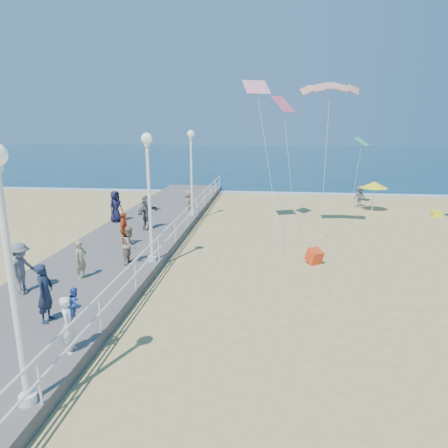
# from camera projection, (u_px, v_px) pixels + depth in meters

# --- Properties ---
(ground) EXTENTS (160.00, 160.00, 0.00)m
(ground) POSITION_uv_depth(u_px,v_px,m) (279.00, 275.00, 16.48)
(ground) COLOR tan
(ground) RESTS_ON ground
(ocean) EXTENTS (160.00, 90.00, 0.05)m
(ocean) POSITION_uv_depth(u_px,v_px,m) (272.00, 156.00, 79.16)
(ocean) COLOR #0B2E46
(ocean) RESTS_ON ground
(surf_line) EXTENTS (160.00, 1.20, 0.04)m
(surf_line) POSITION_uv_depth(u_px,v_px,m) (274.00, 193.00, 36.24)
(surf_line) COLOR white
(surf_line) RESTS_ON ground
(boardwalk) EXTENTS (5.00, 44.00, 0.40)m
(boardwalk) POSITION_uv_depth(u_px,v_px,m) (104.00, 263.00, 17.25)
(boardwalk) COLOR slate
(boardwalk) RESTS_ON ground
(railing) EXTENTS (0.05, 42.00, 0.55)m
(railing) POSITION_uv_depth(u_px,v_px,m) (158.00, 242.00, 16.73)
(railing) COLOR white
(railing) RESTS_ON boardwalk
(lamp_post_near) EXTENTS (0.44, 0.44, 5.32)m
(lamp_post_near) POSITION_uv_depth(u_px,v_px,m) (8.00, 253.00, 7.50)
(lamp_post_near) COLOR white
(lamp_post_near) RESTS_ON boardwalk
(lamp_post_mid) EXTENTS (0.44, 0.44, 5.32)m
(lamp_post_mid) POSITION_uv_depth(u_px,v_px,m) (149.00, 185.00, 16.18)
(lamp_post_mid) COLOR white
(lamp_post_mid) RESTS_ON boardwalk
(lamp_post_far) EXTENTS (0.44, 0.44, 5.32)m
(lamp_post_far) POSITION_uv_depth(u_px,v_px,m) (191.00, 164.00, 24.86)
(lamp_post_far) COLOR white
(lamp_post_far) RESTS_ON boardwalk
(woman_holding_toddler) EXTENTS (0.45, 0.60, 1.49)m
(woman_holding_toddler) POSITION_uv_depth(u_px,v_px,m) (69.00, 324.00, 10.01)
(woman_holding_toddler) COLOR white
(woman_holding_toddler) RESTS_ON boardwalk
(toddler_held) EXTENTS (0.38, 0.46, 0.83)m
(toddler_held) POSITION_uv_depth(u_px,v_px,m) (75.00, 303.00, 10.01)
(toddler_held) COLOR #2D4CA9
(toddler_held) RESTS_ON boardwalk
(spectator_0) EXTENTS (0.46, 0.67, 1.77)m
(spectator_0) POSITION_uv_depth(u_px,v_px,m) (45.00, 293.00, 11.55)
(spectator_0) COLOR #1A2439
(spectator_0) RESTS_ON boardwalk
(spectator_1) EXTENTS (0.70, 0.85, 1.58)m
(spectator_1) POSITION_uv_depth(u_px,v_px,m) (130.00, 245.00, 16.51)
(spectator_1) COLOR gray
(spectator_1) RESTS_ON boardwalk
(spectator_2) EXTENTS (0.81, 1.22, 1.76)m
(spectator_2) POSITION_uv_depth(u_px,v_px,m) (21.00, 268.00, 13.55)
(spectator_2) COLOR slate
(spectator_2) RESTS_ON boardwalk
(spectator_3) EXTENTS (0.53, 1.01, 1.64)m
(spectator_3) POSITION_uv_depth(u_px,v_px,m) (124.00, 229.00, 18.86)
(spectator_3) COLOR #C74318
(spectator_3) RESTS_ON boardwalk
(spectator_4) EXTENTS (0.92, 1.08, 1.87)m
(spectator_4) POSITION_uv_depth(u_px,v_px,m) (116.00, 206.00, 23.61)
(spectator_4) COLOR #171833
(spectator_4) RESTS_ON boardwalk
(spectator_5) EXTENTS (1.27, 1.83, 1.90)m
(spectator_5) POSITION_uv_depth(u_px,v_px,m) (147.00, 212.00, 21.93)
(spectator_5) COLOR #57575B
(spectator_5) RESTS_ON boardwalk
(spectator_6) EXTENTS (0.50, 0.61, 1.46)m
(spectator_6) POSITION_uv_depth(u_px,v_px,m) (81.00, 260.00, 14.86)
(spectator_6) COLOR #959467
(spectator_6) RESTS_ON boardwalk
(beach_walker_a) EXTENTS (1.21, 0.97, 1.63)m
(beach_walker_a) POSITION_uv_depth(u_px,v_px,m) (360.00, 196.00, 29.93)
(beach_walker_a) COLOR #55565A
(beach_walker_a) RESTS_ON ground
(beach_walker_c) EXTENTS (0.65, 0.93, 1.80)m
(beach_walker_c) POSITION_uv_depth(u_px,v_px,m) (189.00, 204.00, 26.72)
(beach_walker_c) COLOR #826E59
(beach_walker_c) RESTS_ON ground
(box_kite) EXTENTS (0.84, 0.89, 0.74)m
(box_kite) POSITION_uv_depth(u_px,v_px,m) (314.00, 258.00, 17.68)
(box_kite) COLOR red
(box_kite) RESTS_ON ground
(beach_umbrella) EXTENTS (1.90, 1.90, 2.14)m
(beach_umbrella) POSITION_uv_depth(u_px,v_px,m) (374.00, 185.00, 28.17)
(beach_umbrella) COLOR white
(beach_umbrella) RESTS_ON ground
(beach_chair_right) EXTENTS (0.55, 0.55, 0.40)m
(beach_chair_right) POSITION_uv_depth(u_px,v_px,m) (436.00, 214.00, 26.90)
(beach_chair_right) COLOR #FFF81A
(beach_chair_right) RESTS_ON ground
(kite_parafoil) EXTENTS (3.06, 0.94, 0.65)m
(kite_parafoil) POSITION_uv_depth(u_px,v_px,m) (330.00, 86.00, 20.57)
(kite_parafoil) COLOR red
(kite_diamond_pink) EXTENTS (1.51, 1.63, 0.94)m
(kite_diamond_pink) POSITION_uv_depth(u_px,v_px,m) (283.00, 104.00, 23.18)
(kite_diamond_pink) COLOR #DE5178
(kite_diamond_green) EXTENTS (1.29, 1.35, 0.59)m
(kite_diamond_green) POSITION_uv_depth(u_px,v_px,m) (362.00, 141.00, 29.32)
(kite_diamond_green) COLOR #29BF6D
(kite_diamond_redwhite) EXTENTS (1.66, 1.52, 0.80)m
(kite_diamond_redwhite) POSITION_uv_depth(u_px,v_px,m) (256.00, 87.00, 21.88)
(kite_diamond_redwhite) COLOR #D6194C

